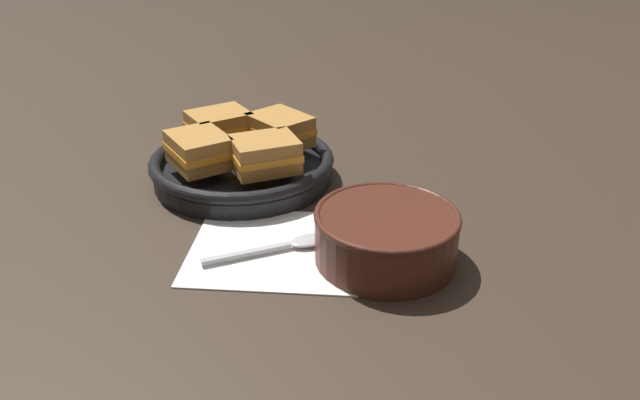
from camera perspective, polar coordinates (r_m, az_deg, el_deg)
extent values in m
plane|color=#382B21|center=(0.79, -2.23, -3.65)|extent=(4.00, 4.00, 0.00)
cube|color=white|center=(0.77, -3.60, -4.32)|extent=(0.23, 0.20, 0.00)
cylinder|color=#4C2319|center=(0.73, 6.05, -3.41)|extent=(0.17, 0.17, 0.06)
cylinder|color=gold|center=(0.73, 6.12, -2.17)|extent=(0.15, 0.15, 0.01)
torus|color=#4C2319|center=(0.72, 6.16, -1.40)|extent=(0.17, 0.17, 0.01)
cube|color=#B7B7BC|center=(0.75, -6.72, -4.85)|extent=(0.10, 0.05, 0.01)
ellipsoid|color=#B7B7BC|center=(0.77, -0.93, -3.71)|extent=(0.06, 0.05, 0.01)
cylinder|color=black|center=(0.94, -7.06, 2.52)|extent=(0.26, 0.26, 0.02)
torus|color=black|center=(0.94, -7.13, 3.68)|extent=(0.27, 0.27, 0.02)
cube|color=#B27A38|center=(0.96, -3.68, 5.63)|extent=(0.11, 0.11, 0.02)
cube|color=orange|center=(0.95, -3.70, 6.41)|extent=(0.12, 0.12, 0.01)
cube|color=#B27A38|center=(0.95, -3.73, 7.20)|extent=(0.11, 0.11, 0.02)
cube|color=#B27A38|center=(0.98, -9.13, 5.90)|extent=(0.11, 0.11, 0.02)
cube|color=orange|center=(0.98, -9.19, 6.66)|extent=(0.12, 0.11, 0.01)
cube|color=#B27A38|center=(0.97, -9.25, 7.43)|extent=(0.11, 0.11, 0.02)
cube|color=#B27A38|center=(0.90, -10.93, 3.69)|extent=(0.11, 0.11, 0.02)
cube|color=orange|center=(0.90, -11.01, 4.51)|extent=(0.11, 0.12, 0.01)
cube|color=#B27A38|center=(0.89, -11.09, 5.34)|extent=(0.11, 0.11, 0.02)
cube|color=#B27A38|center=(0.87, -5.02, 3.34)|extent=(0.11, 0.10, 0.02)
cube|color=orange|center=(0.87, -5.06, 4.19)|extent=(0.11, 0.10, 0.01)
cube|color=#B27A38|center=(0.86, -5.09, 5.04)|extent=(0.11, 0.10, 0.02)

